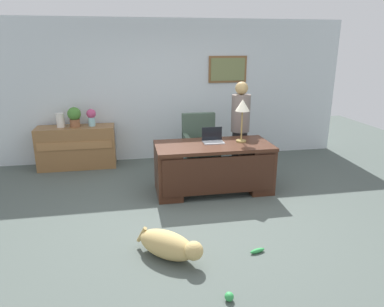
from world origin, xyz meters
TOP-DOWN VIEW (x-y plane):
  - ground_plane at (0.00, 0.00)m, footprint 12.00×12.00m
  - back_wall at (0.01, 2.60)m, footprint 7.00×0.16m
  - desk at (0.42, 0.66)m, footprint 1.78×0.84m
  - credenza at (-1.81, 2.25)m, footprint 1.40×0.50m
  - armchair at (0.42, 1.66)m, footprint 0.60×0.59m
  - person_standing at (1.06, 1.34)m, footprint 0.32×0.32m
  - dog_lying at (-0.48, -1.05)m, footprint 0.71×0.69m
  - laptop at (0.44, 0.81)m, footprint 0.32×0.22m
  - desk_lamp at (0.89, 0.75)m, footprint 0.22×0.22m
  - vase_with_flowers at (-1.50, 2.25)m, footprint 0.17×0.17m
  - vase_empty at (-2.05, 2.25)m, footprint 0.14×0.14m
  - potted_plant at (-1.80, 2.25)m, footprint 0.24×0.24m
  - dog_toy_ball at (-0.03, -1.82)m, footprint 0.09×0.09m
  - dog_toy_bone at (0.49, -1.13)m, footprint 0.19×0.09m

SIDE VIEW (x-z plane):
  - ground_plane at x=0.00m, z-range 0.00..0.00m
  - dog_toy_bone at x=0.49m, z-range 0.00..0.05m
  - dog_toy_ball at x=-0.03m, z-range 0.00..0.09m
  - dog_lying at x=-0.48m, z-range 0.00..0.30m
  - credenza at x=-1.81m, z-range 0.00..0.78m
  - desk at x=0.42m, z-range 0.03..0.79m
  - armchair at x=0.42m, z-range -0.05..0.99m
  - laptop at x=0.44m, z-range 0.70..0.93m
  - person_standing at x=1.06m, z-range 0.02..1.65m
  - vase_empty at x=-2.05m, z-range 0.78..1.04m
  - vase_with_flowers at x=-1.50m, z-range 0.80..1.12m
  - potted_plant at x=-1.80m, z-range 0.80..1.16m
  - desk_lamp at x=0.89m, z-range 0.96..1.62m
  - back_wall at x=0.01m, z-range 0.00..2.70m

